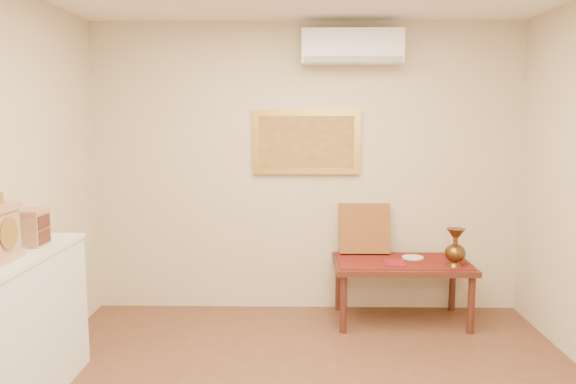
{
  "coord_description": "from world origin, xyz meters",
  "views": [
    {
      "loc": [
        -0.08,
        -3.01,
        1.81
      ],
      "look_at": [
        -0.15,
        1.15,
        1.27
      ],
      "focal_mm": 35.0,
      "sensor_mm": 36.0,
      "label": 1
    }
  ],
  "objects": [
    {
      "name": "wall_back",
      "position": [
        0.0,
        2.25,
        1.35
      ],
      "size": [
        4.0,
        0.02,
        2.7
      ],
      "primitive_type": "cube",
      "color": "beige",
      "rests_on": "ground"
    },
    {
      "name": "table_cloth",
      "position": [
        0.85,
        1.88,
        0.55
      ],
      "size": [
        1.14,
        0.59,
        0.01
      ],
      "primitive_type": "cube",
      "color": "maroon",
      "rests_on": "low_table"
    },
    {
      "name": "brass_urn_tall",
      "position": [
        1.27,
        1.7,
        0.76
      ],
      "size": [
        0.18,
        0.18,
        0.4
      ],
      "primitive_type": null,
      "color": "brown",
      "rests_on": "table_cloth"
    },
    {
      "name": "plate",
      "position": [
        0.97,
        1.98,
        0.56
      ],
      "size": [
        0.2,
        0.2,
        0.01
      ],
      "primitive_type": "cylinder",
      "color": "white",
      "rests_on": "table_cloth"
    },
    {
      "name": "menu",
      "position": [
        0.77,
        1.78,
        0.56
      ],
      "size": [
        0.2,
        0.27,
        0.01
      ],
      "primitive_type": "cube",
      "rotation": [
        0.0,
        0.0,
        -0.09
      ],
      "color": "maroon",
      "rests_on": "table_cloth"
    },
    {
      "name": "cushion",
      "position": [
        0.54,
        2.17,
        0.79
      ],
      "size": [
        0.47,
        0.2,
        0.48
      ],
      "primitive_type": "cube",
      "rotation": [
        -0.21,
        0.0,
        0.0
      ],
      "color": "maroon",
      "rests_on": "table_cloth"
    },
    {
      "name": "wooden_chest",
      "position": [
        -1.83,
        0.59,
        1.1
      ],
      "size": [
        0.16,
        0.21,
        0.24
      ],
      "color": "tan",
      "rests_on": "display_ledge"
    },
    {
      "name": "low_table",
      "position": [
        0.85,
        1.88,
        0.48
      ],
      "size": [
        1.2,
        0.7,
        0.55
      ],
      "color": "#4C2116",
      "rests_on": "floor"
    },
    {
      "name": "painting",
      "position": [
        0.0,
        2.22,
        1.6
      ],
      "size": [
        1.0,
        0.06,
        0.6
      ],
      "color": "gold",
      "rests_on": "wall_back"
    },
    {
      "name": "ac_unit",
      "position": [
        0.4,
        2.12,
        2.45
      ],
      "size": [
        0.9,
        0.25,
        0.3
      ],
      "color": "white",
      "rests_on": "wall_back"
    }
  ]
}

